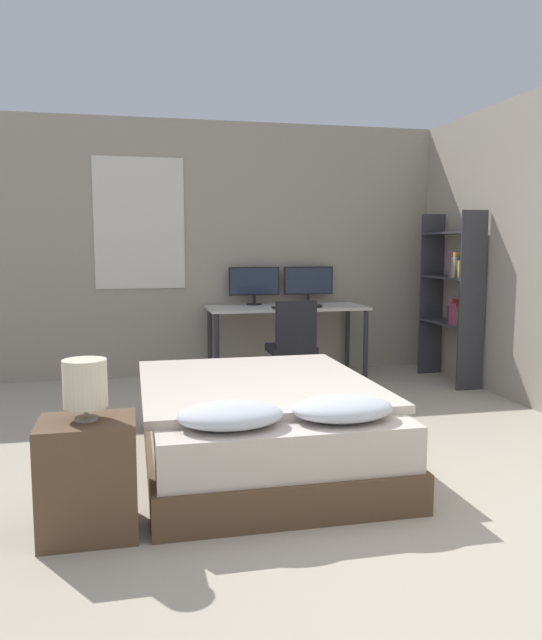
{
  "coord_description": "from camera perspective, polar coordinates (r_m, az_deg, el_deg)",
  "views": [
    {
      "loc": [
        -1.36,
        -2.6,
        1.4
      ],
      "look_at": [
        -0.18,
        2.67,
        0.75
      ],
      "focal_mm": 35.0,
      "sensor_mm": 36.0,
      "label": 1
    }
  ],
  "objects": [
    {
      "name": "computer_mouse",
      "position": [
        6.4,
        4.44,
        1.29
      ],
      "size": [
        0.07,
        0.05,
        0.04
      ],
      "color": "black",
      "rests_on": "desk"
    },
    {
      "name": "bedside_lamp",
      "position": [
        3.1,
        -16.64,
        -5.63
      ],
      "size": [
        0.21,
        0.21,
        0.29
      ],
      "color": "gray",
      "rests_on": "nightstand"
    },
    {
      "name": "bed",
      "position": [
        4.05,
        -1.04,
        -9.43
      ],
      "size": [
        1.48,
        2.0,
        0.6
      ],
      "color": "brown",
      "rests_on": "ground_plane"
    },
    {
      "name": "ground_plane",
      "position": [
        3.25,
        14.39,
        -18.87
      ],
      "size": [
        20.0,
        20.0,
        0.0
      ],
      "primitive_type": "plane",
      "color": "#B2A893"
    },
    {
      "name": "desk",
      "position": [
        6.55,
        1.44,
        0.53
      ],
      "size": [
        1.66,
        0.66,
        0.76
      ],
      "color": "beige",
      "rests_on": "ground_plane"
    },
    {
      "name": "office_chair",
      "position": [
        5.9,
        1.96,
        -3.43
      ],
      "size": [
        0.52,
        0.52,
        0.89
      ],
      "color": "black",
      "rests_on": "ground_plane"
    },
    {
      "name": "bookshelf",
      "position": [
        6.54,
        16.49,
        2.65
      ],
      "size": [
        0.27,
        0.85,
        1.73
      ],
      "color": "#333338",
      "rests_on": "ground_plane"
    },
    {
      "name": "wall_back",
      "position": [
        6.84,
        -1.27,
        6.47
      ],
      "size": [
        12.0,
        0.08,
        2.7
      ],
      "color": "#9E9384",
      "rests_on": "ground_plane"
    },
    {
      "name": "nightstand",
      "position": [
        3.23,
        -16.35,
        -13.63
      ],
      "size": [
        0.46,
        0.38,
        0.57
      ],
      "color": "brown",
      "rests_on": "ground_plane"
    },
    {
      "name": "monitor_right",
      "position": [
        6.82,
        3.44,
        3.47
      ],
      "size": [
        0.55,
        0.16,
        0.41
      ],
      "color": "black",
      "rests_on": "desk"
    },
    {
      "name": "keyboard",
      "position": [
        6.32,
        1.93,
        1.16
      ],
      "size": [
        0.4,
        0.13,
        0.02
      ],
      "color": "black",
      "rests_on": "desk"
    },
    {
      "name": "monitor_left",
      "position": [
        6.67,
        -1.54,
        3.41
      ],
      "size": [
        0.55,
        0.16,
        0.41
      ],
      "color": "black",
      "rests_on": "desk"
    }
  ]
}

